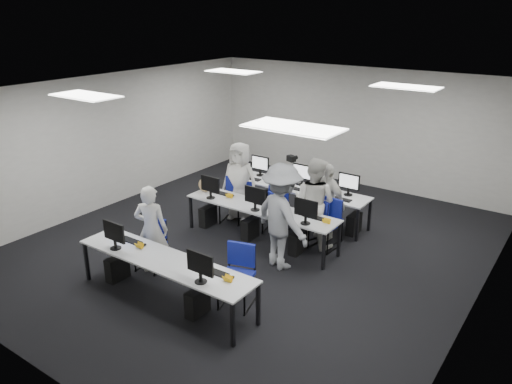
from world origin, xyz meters
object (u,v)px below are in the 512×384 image
Objects in this scene: chair_1 at (237,287)px; photographer at (282,217)px; chair_6 at (280,217)px; chair_7 at (326,228)px; chair_0 at (152,254)px; desk_front at (164,262)px; desk_mid at (260,209)px; chair_5 at (249,204)px; student_2 at (240,181)px; chair_2 at (233,208)px; student_1 at (314,202)px; student_0 at (151,230)px; student_3 at (326,201)px; chair_4 at (325,233)px; chair_3 at (276,217)px.

photographer is at bearing 78.80° from chair_1.
chair_1 reaches higher than chair_6.
chair_0 is at bearing -109.86° from chair_7.
desk_front is 2.60m from desk_mid.
chair_5 is 0.51× the size of student_2.
desk_front is at bearing -88.62° from chair_2.
student_1 reaches higher than chair_7.
chair_2 is at bearing 113.21° from chair_1.
student_0 reaches higher than desk_mid.
desk_front is 2.01× the size of student_0.
student_2 is (-0.09, -0.20, 0.58)m from chair_5.
chair_7 is at bearing -7.31° from student_2.
student_2 is 2.30m from photographer.
student_1 is at bearing -25.71° from chair_5.
student_1 reaches higher than chair_6.
desk_front is 1.68× the size of photographer.
desk_front is 2.08× the size of student_3.
photographer reaches higher than chair_0.
student_3 is (-0.04, 2.96, 0.46)m from chair_1.
student_2 is at bearing -127.26° from chair_5.
chair_5 is at bearing -167.58° from student_3.
student_1 is at bearing -170.05° from chair_4.
chair_5 is at bearing -113.39° from student_0.
chair_5 is 0.54× the size of student_0.
chair_2 is 1.03m from chair_3.
student_3 is at bearing 75.16° from chair_1.
desk_mid is 1.68× the size of photographer.
chair_1 is 1.05× the size of chair_7.
student_1 reaches higher than chair_1.
student_3 is at bearing 75.17° from desk_front.
chair_3 is at bearing -85.03° from chair_6.
chair_3 reaches higher than chair_5.
chair_5 is at bearing -12.92° from student_1.
chair_2 is at bearing -0.10° from student_1.
desk_front is 3.52m from chair_7.
desk_front is at bearing -80.73° from student_2.
chair_0 reaches higher than desk_front.
chair_6 is at bearing -5.82° from student_2.
chair_1 is 0.51× the size of photographer.
chair_4 is 3.28m from student_0.
chair_7 is at bearing 72.69° from chair_1.
student_1 is at bearing -1.02° from chair_6.
chair_4 reaches higher than chair_7.
student_1 is (1.84, -0.44, 0.61)m from chair_5.
chair_2 is at bearing -10.09° from photographer.
student_1 is at bearing -18.09° from chair_2.
photographer is at bearing -69.06° from chair_3.
chair_4 is 1.20m from chair_6.
student_0 is at bearing -40.46° from chair_0.
chair_1 is at bearing -68.84° from chair_2.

